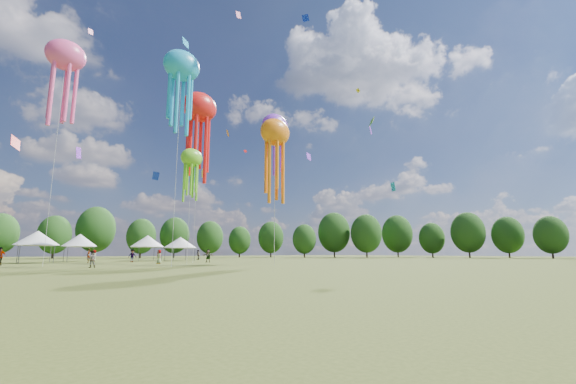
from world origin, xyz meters
TOP-DOWN VIEW (x-y plane):
  - ground at (0.00, 0.00)m, footprint 300.00×300.00m
  - spectator_near at (-9.04, 30.52)m, footprint 0.82×0.68m
  - spectators_far at (1.09, 47.26)m, footprint 30.79×20.07m
  - festival_tents at (-4.34, 54.90)m, footprint 35.00×11.29m
  - show_kites at (8.79, 38.62)m, footprint 40.96×25.13m
  - small_kites at (-2.10, 41.69)m, footprint 76.12×55.34m
  - treeline at (-3.87, 62.51)m, footprint 201.57×95.24m

SIDE VIEW (x-z plane):
  - ground at x=0.00m, z-range 0.00..0.00m
  - spectator_near at x=-9.04m, z-range 0.00..1.52m
  - spectators_far at x=1.09m, z-range -0.04..1.88m
  - festival_tents at x=-4.34m, z-range 1.04..5.49m
  - treeline at x=-3.87m, z-range -0.17..13.26m
  - show_kites at x=8.79m, z-range 5.56..33.49m
  - small_kites at x=-2.10m, z-range 9.84..49.10m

